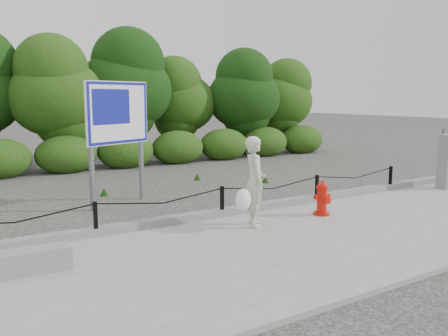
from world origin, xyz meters
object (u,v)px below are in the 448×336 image
Objects in this scene: fire_hydrant at (322,199)px; advertising_sign at (118,119)px; concrete_block at (33,261)px; pedestrian at (254,183)px.

advertising_sign reaches higher than fire_hydrant.
concrete_block is 0.36× the size of advertising_sign.
advertising_sign is (2.52, 3.53, 1.69)m from concrete_block.
advertising_sign reaches higher than concrete_block.
advertising_sign reaches higher than pedestrian.
concrete_block is at bearing 117.48° from pedestrian.
fire_hydrant reaches higher than concrete_block.
concrete_block is (-5.46, -0.20, -0.17)m from fire_hydrant.
concrete_block is at bearing -174.15° from fire_hydrant.
pedestrian is 0.60× the size of advertising_sign.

